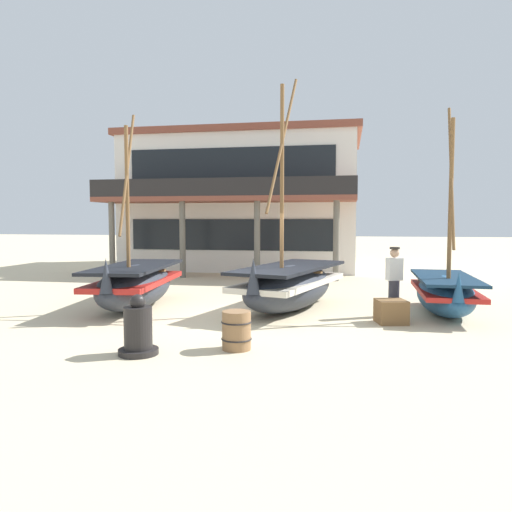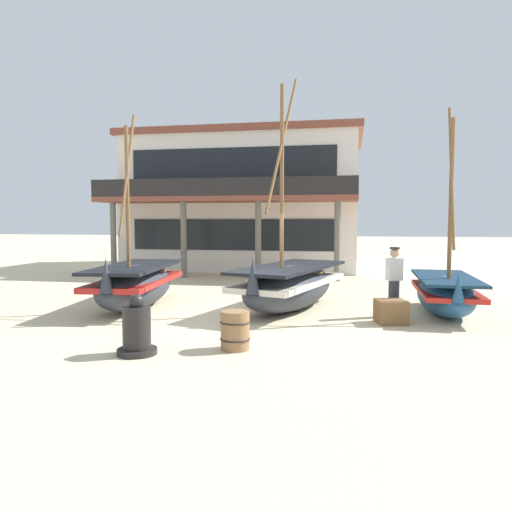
# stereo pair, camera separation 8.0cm
# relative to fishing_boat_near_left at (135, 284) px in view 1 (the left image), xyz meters

# --- Properties ---
(ground_plane) EXTENTS (120.00, 120.00, 0.00)m
(ground_plane) POSITION_rel_fishing_boat_near_left_xyz_m (3.20, -0.65, -0.64)
(ground_plane) COLOR beige
(fishing_boat_near_left) EXTENTS (1.96, 4.31, 5.07)m
(fishing_boat_near_left) POSITION_rel_fishing_boat_near_left_xyz_m (0.00, 0.00, 0.00)
(fishing_boat_near_left) COLOR #2D333D
(fishing_boat_near_left) RESTS_ON ground
(fishing_boat_centre_large) EXTENTS (2.76, 4.68, 5.98)m
(fishing_boat_centre_large) POSITION_rel_fishing_boat_near_left_xyz_m (4.07, 0.48, 0.01)
(fishing_boat_centre_large) COLOR #2D333D
(fishing_boat_centre_large) RESTS_ON ground
(fishing_boat_far_right) EXTENTS (1.44, 3.64, 5.08)m
(fishing_boat_far_right) POSITION_rel_fishing_boat_near_left_xyz_m (7.94, 0.60, -0.10)
(fishing_boat_far_right) COLOR #23517A
(fishing_boat_far_right) RESTS_ON ground
(fisherman_by_hull) EXTENTS (0.42, 0.35, 1.68)m
(fisherman_by_hull) POSITION_rel_fishing_boat_near_left_xyz_m (6.65, 0.05, 0.20)
(fisherman_by_hull) COLOR #33333D
(fisherman_by_hull) RESTS_ON ground
(capstan_winch) EXTENTS (0.70, 0.70, 1.05)m
(capstan_winch) POSITION_rel_fishing_boat_near_left_xyz_m (1.97, -4.26, -0.21)
(capstan_winch) COLOR black
(capstan_winch) RESTS_ON ground
(wooden_barrel) EXTENTS (0.56, 0.56, 0.70)m
(wooden_barrel) POSITION_rel_fishing_boat_near_left_xyz_m (3.58, -3.63, -0.29)
(wooden_barrel) COLOR olive
(wooden_barrel) RESTS_ON ground
(cargo_crate) EXTENTS (0.77, 0.77, 0.53)m
(cargo_crate) POSITION_rel_fishing_boat_near_left_xyz_m (6.52, -0.80, -0.37)
(cargo_crate) COLOR brown
(cargo_crate) RESTS_ON ground
(harbor_building_main) EXTENTS (11.19, 8.97, 6.47)m
(harbor_building_main) POSITION_rel_fishing_boat_near_left_xyz_m (0.51, 11.92, 2.61)
(harbor_building_main) COLOR white
(harbor_building_main) RESTS_ON ground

